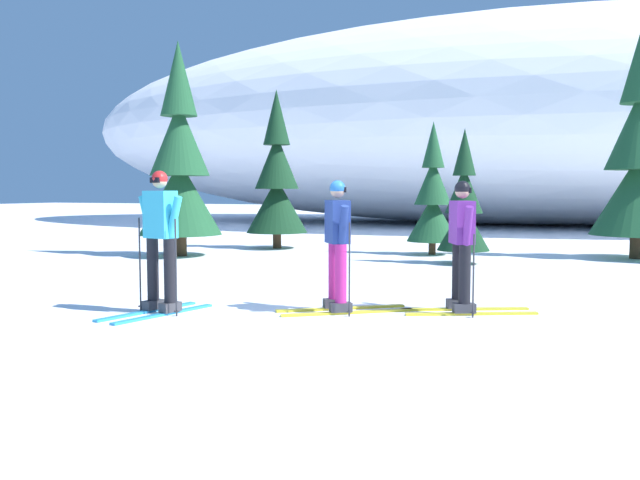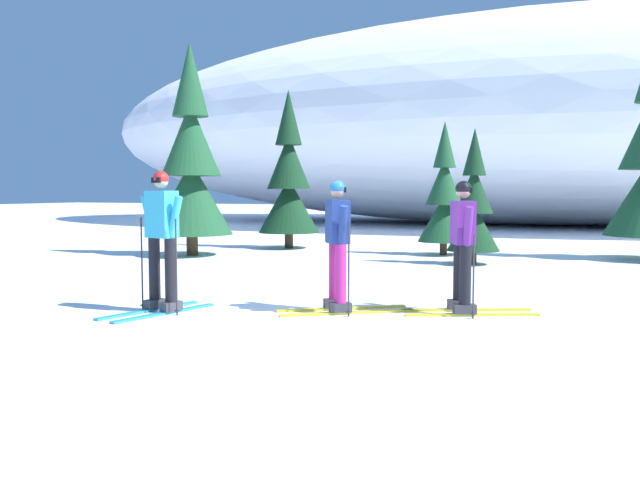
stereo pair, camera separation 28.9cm
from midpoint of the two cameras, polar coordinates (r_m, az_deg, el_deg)
The scene contains 10 objects.
ground_plane at distance 8.18m, azimuth -2.30°, elevation -7.00°, with size 120.00×120.00×0.00m, color white.
skier_cyan_jacket at distance 8.95m, azimuth -14.32°, elevation 0.14°, with size 0.81×1.67×1.85m.
skier_navy_jacket at distance 8.74m, azimuth 0.59°, elevation -0.34°, with size 1.69×1.38×1.72m.
skier_purple_jacket at distance 8.86m, azimuth 11.07°, elevation -0.33°, with size 1.74×1.11×1.72m.
pine_tree_far_left at distance 16.60m, azimuth -12.31°, elevation 6.09°, with size 1.99×1.99×5.15m.
pine_tree_left at distance 18.42m, azimuth -4.14°, elevation 4.90°, with size 1.67×1.67×4.32m.
pine_tree_center_left at distance 16.78m, azimuth 9.06°, elevation 3.44°, with size 1.27×1.27×3.28m.
pine_tree_center_right at distance 14.78m, azimuth 11.56°, elevation 2.72°, with size 1.13×1.13×2.92m.
pine_tree_right at distance 17.17m, azimuth 25.05°, elevation 6.19°, with size 2.12×2.12×5.48m.
snow_ridge_background at distance 33.01m, azimuth 15.52°, elevation 9.48°, with size 44.06×19.84×9.38m, color white.
Camera 1 is at (3.11, -7.39, 1.60)m, focal length 37.69 mm.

